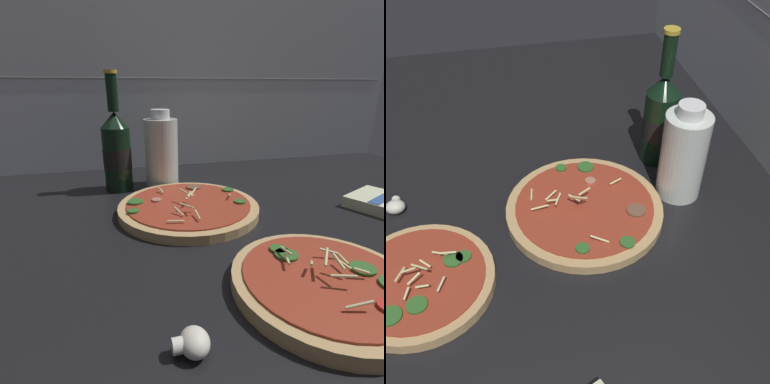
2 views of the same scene
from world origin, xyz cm
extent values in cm
cube|color=black|center=(0.00, 0.00, 1.25)|extent=(160.00, 90.00, 2.50)
cube|color=silver|center=(0.00, 45.50, 30.00)|extent=(160.00, 1.00, 60.00)
cube|color=gray|center=(0.00, 44.95, 30.00)|extent=(156.80, 0.16, 0.30)
cylinder|color=tan|center=(6.57, -25.08, 3.49)|extent=(24.41, 24.41, 1.97)
cylinder|color=#9E3823|center=(6.57, -25.08, 4.62)|extent=(21.48, 21.48, 0.30)
cylinder|color=#336628|center=(12.15, -25.08, 4.97)|extent=(3.28, 3.28, 0.40)
cylinder|color=#336628|center=(4.13, -19.50, 4.97)|extent=(3.32, 3.32, 0.40)
cylinder|color=#336628|center=(3.84, -17.78, 4.97)|extent=(2.57, 2.57, 0.40)
cylinder|color=beige|center=(9.61, -21.34, 5.82)|extent=(2.54, 1.49, 0.83)
cylinder|color=beige|center=(6.61, -24.43, 7.23)|extent=(2.41, 2.84, 1.06)
cylinder|color=beige|center=(10.38, -26.52, 5.87)|extent=(2.02, 1.07, 0.87)
cylinder|color=beige|center=(5.07, -23.77, 6.09)|extent=(1.59, 1.90, 1.02)
cylinder|color=beige|center=(3.54, -20.21, 6.13)|extent=(0.39, 2.80, 0.70)
cylinder|color=beige|center=(6.78, -27.55, 6.42)|extent=(2.91, 1.54, 0.59)
cylinder|color=beige|center=(8.28, -25.34, 6.63)|extent=(1.67, 2.22, 1.13)
cylinder|color=beige|center=(5.65, -31.44, 5.65)|extent=(3.06, 1.04, 1.14)
cylinder|color=beige|center=(2.96, -21.52, 5.68)|extent=(1.30, 2.61, 0.52)
cylinder|color=beige|center=(9.69, -24.10, 6.15)|extent=(0.55, 2.13, 0.56)
cylinder|color=beige|center=(7.12, -26.02, 7.45)|extent=(0.50, 2.52, 1.09)
cylinder|color=tan|center=(-4.37, 4.78, 3.42)|extent=(29.46, 29.46, 1.85)
cylinder|color=#9E3823|center=(-4.37, 4.78, 4.50)|extent=(25.93, 25.93, 0.30)
cylinder|color=#B7755B|center=(-10.75, 7.40, 4.85)|extent=(2.08, 2.08, 0.40)
cylinder|color=#336628|center=(6.17, 2.06, 4.85)|extent=(2.44, 2.44, 0.40)
cylinder|color=#336628|center=(6.45, 9.93, 4.85)|extent=(2.65, 2.65, 0.40)
cylinder|color=brown|center=(-0.84, 13.72, 4.85)|extent=(3.50, 3.50, 0.40)
cylinder|color=#336628|center=(-15.26, 7.47, 4.85)|extent=(3.31, 3.31, 0.40)
cylinder|color=#336628|center=(-16.02, 2.52, 4.85)|extent=(2.22, 2.22, 0.40)
cylinder|color=beige|center=(-5.45, -1.18, 6.09)|extent=(0.78, 2.13, 0.84)
cylinder|color=beige|center=(-4.72, -3.58, 5.45)|extent=(0.38, 3.29, 0.84)
cylinder|color=beige|center=(-4.54, 4.12, 6.49)|extent=(1.81, 2.36, 1.19)
cylinder|color=beige|center=(-7.71, -1.02, 5.37)|extent=(1.63, 2.56, 1.24)
cylinder|color=beige|center=(5.05, 5.31, 5.25)|extent=(1.67, 3.23, 1.21)
cylinder|color=beige|center=(-9.07, 12.06, 5.30)|extent=(0.98, 2.55, 0.91)
cylinder|color=beige|center=(-5.76, -0.07, 5.91)|extent=(2.57, 1.71, 0.97)
cylinder|color=beige|center=(-8.98, -4.54, 5.08)|extent=(3.04, 0.86, 0.46)
cylinder|color=beige|center=(-4.42, 2.83, 6.83)|extent=(1.99, 2.06, 0.75)
cylinder|color=beige|center=(-3.74, 3.44, 7.45)|extent=(2.00, 2.24, 1.14)
cylinder|color=beige|center=(-5.41, 4.95, 7.19)|extent=(1.46, 2.53, 0.67)
cylinder|color=black|center=(-18.07, 23.64, 10.40)|extent=(6.92, 6.92, 15.79)
cone|color=black|center=(-18.07, 23.64, 20.20)|extent=(6.92, 6.92, 3.81)
cylinder|color=black|center=(-18.07, 23.64, 26.33)|extent=(2.63, 2.63, 8.46)
cylinder|color=gold|center=(-18.07, 23.64, 30.96)|extent=(3.03, 3.03, 0.80)
cylinder|color=black|center=(-18.07, 23.64, 10.71)|extent=(6.99, 6.99, 5.05)
cylinder|color=silver|center=(-6.79, 24.27, 11.25)|extent=(8.62, 8.62, 17.50)
cylinder|color=white|center=(-6.79, 24.27, 21.19)|extent=(4.74, 4.74, 2.39)
cylinder|color=white|center=(-13.83, -30.09, 3.78)|extent=(1.65, 1.65, 1.65)
ellipsoid|color=silver|center=(-12.37, -30.09, 3.78)|extent=(3.11, 3.66, 2.56)
cube|color=beige|center=(37.63, -3.79, 3.70)|extent=(16.58, 16.48, 2.40)
camera|label=1|loc=(-18.40, -52.34, 27.85)|focal=28.00mm
camera|label=2|loc=(59.39, -10.23, 66.28)|focal=45.00mm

